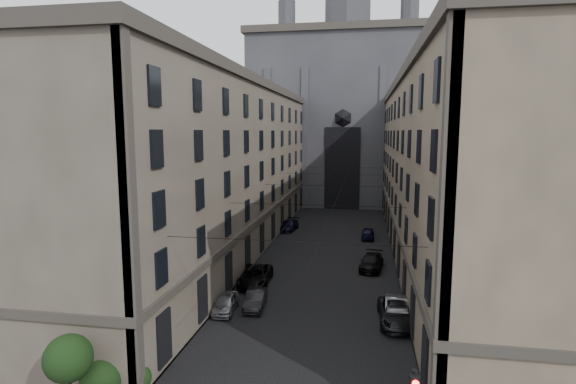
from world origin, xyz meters
The scene contains 15 objects.
sidewalk_left centered at (-10.50, 36.00, 0.07)m, with size 7.00×80.00×0.15m, color #383533.
sidewalk_right centered at (10.50, 36.00, 0.07)m, with size 7.00×80.00×0.15m, color #383533.
building_left centered at (-13.44, 36.00, 9.34)m, with size 13.60×60.60×18.85m.
building_right centered at (13.44, 36.00, 9.34)m, with size 13.60×60.60×18.85m.
gothic_tower centered at (0.00, 74.96, 17.80)m, with size 35.00×23.00×58.00m.
shrub_cluster centered at (-8.72, 5.01, 1.80)m, with size 3.90×4.40×3.90m.
tram_wires centered at (0.00, 35.63, 7.25)m, with size 14.00×60.00×0.43m.
car_left_near centered at (-6.20, 17.72, 0.65)m, with size 1.52×3.79×1.29m, color gray.
car_left_midnear centered at (-4.20, 18.88, 0.65)m, with size 1.37×3.93×1.29m, color black.
car_left_midfar centered at (-5.48, 23.98, 0.77)m, with size 2.54×5.52×1.53m, color black.
car_left_far centered at (-6.20, 45.73, 0.70)m, with size 1.97×4.84×1.40m, color black.
car_right_near centered at (6.20, 18.46, 0.74)m, with size 1.57×4.50×1.48m, color slate.
car_right_midnear centered at (6.20, 17.73, 0.74)m, with size 2.45×5.31×1.48m, color black.
car_right_midfar centered at (4.64, 30.06, 0.71)m, with size 1.99×4.90×1.42m, color black.
car_right_far centered at (4.36, 42.57, 0.65)m, with size 1.54×3.83×1.31m, color black.
Camera 1 is at (3.74, -12.93, 13.31)m, focal length 28.00 mm.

